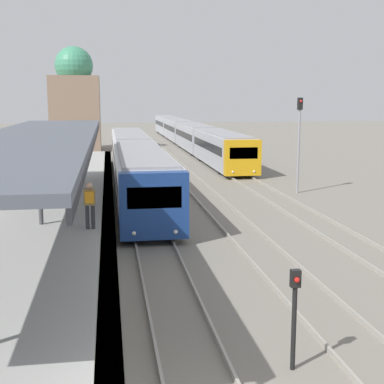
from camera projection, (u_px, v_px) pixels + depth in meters
name	position (u px, v px, depth m)	size (l,w,h in m)	color
platform_canopy	(38.00, 138.00, 19.03)	(4.00, 25.07, 3.29)	#4C515B
person_on_platform	(90.00, 202.00, 18.68)	(0.40, 0.40, 1.66)	#2D2D33
train_near	(134.00, 160.00, 34.54)	(2.63, 30.21, 2.93)	navy
train_far	(186.00, 132.00, 63.33)	(2.55, 54.92, 2.86)	gold
signal_post_near	(294.00, 309.00, 10.80)	(0.20, 0.21, 2.14)	black
signal_mast_far	(299.00, 134.00, 31.15)	(0.28, 0.29, 5.59)	gray
distant_domed_building	(75.00, 103.00, 56.97)	(5.18, 5.18, 10.97)	#89705B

